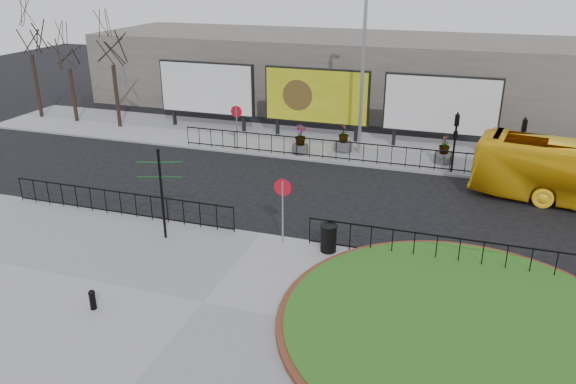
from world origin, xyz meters
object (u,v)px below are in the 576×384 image
at_px(planter_b, 343,141).
at_px(fingerpost_sign, 161,185).
at_px(litter_bin, 329,238).
at_px(bollard, 92,299).
at_px(planter_a, 300,142).
at_px(lamp_post, 363,66).
at_px(planter_c, 444,153).
at_px(billboard_mid, 316,96).

bearing_deg(planter_b, fingerpost_sign, -107.45).
bearing_deg(litter_bin, planter_b, 100.55).
bearing_deg(bollard, planter_a, 84.92).
bearing_deg(fingerpost_sign, lamp_post, 54.15).
bearing_deg(bollard, litter_bin, 45.07).
distance_m(planter_a, planter_b, 2.40).
distance_m(bollard, planter_a, 16.29).
height_order(lamp_post, litter_bin, lamp_post).
relative_size(fingerpost_sign, bollard, 5.44).
relative_size(bollard, planter_b, 0.43).
xyz_separation_m(lamp_post, planter_b, (-0.88, -0.00, -4.17)).
bearing_deg(lamp_post, planter_b, -180.00).
distance_m(fingerpost_sign, planter_c, 15.40).
distance_m(fingerpost_sign, planter_b, 13.18).
distance_m(billboard_mid, planter_c, 8.08).
bearing_deg(fingerpost_sign, bollard, -100.63).
xyz_separation_m(bollard, planter_a, (1.44, 16.23, 0.28)).
relative_size(planter_b, planter_c, 1.00).
relative_size(lamp_post, fingerpost_sign, 2.63).
height_order(litter_bin, planter_b, planter_b).
bearing_deg(planter_a, planter_c, 6.13).
bearing_deg(planter_c, billboard_mid, 163.06).
height_order(billboard_mid, bollard, billboard_mid).
bearing_deg(fingerpost_sign, planter_b, 57.75).
xyz_separation_m(litter_bin, planter_b, (-2.16, 11.60, 0.03)).
bearing_deg(lamp_post, billboard_mid, 146.75).
bearing_deg(litter_bin, planter_c, 74.11).
xyz_separation_m(billboard_mid, lamp_post, (3.01, -1.97, 2.23)).
bearing_deg(billboard_mid, bollard, -94.27).
relative_size(planter_a, planter_c, 1.05).
distance_m(bollard, planter_b, 17.71).
xyz_separation_m(fingerpost_sign, planter_c, (9.30, 12.17, -1.58)).
distance_m(billboard_mid, lamp_post, 4.23).
xyz_separation_m(fingerpost_sign, litter_bin, (6.08, 0.88, -1.61)).
bearing_deg(bollard, planter_b, 78.37).
bearing_deg(fingerpost_sign, planter_a, 66.21).
height_order(fingerpost_sign, planter_c, fingerpost_sign).
bearing_deg(litter_bin, billboard_mid, 107.53).
relative_size(fingerpost_sign, litter_bin, 3.47).
bearing_deg(planter_b, lamp_post, 0.00).
xyz_separation_m(billboard_mid, planter_b, (2.13, -1.97, -1.94)).
bearing_deg(litter_bin, bollard, -134.93).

